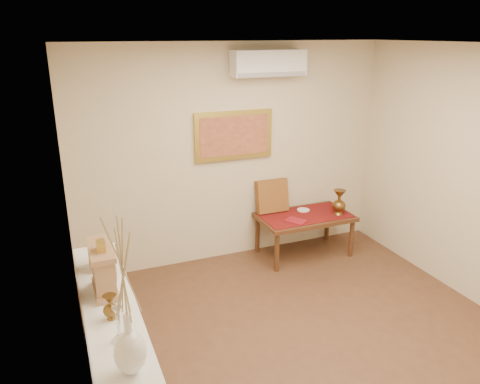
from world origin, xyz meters
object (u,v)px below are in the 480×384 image
mantel_clock (104,271)px  wooden_chest (99,254)px  white_vase (125,298)px  brass_urn_tall (339,199)px  display_ledge (115,360)px  low_table (305,220)px

mantel_clock → wooden_chest: size_ratio=1.68×
white_vase → wooden_chest: (-0.02, 1.35, -0.36)m
brass_urn_tall → mantel_clock: bearing=-153.0°
brass_urn_tall → mantel_clock: size_ratio=0.98×
wooden_chest → white_vase: bearing=-88.9°
display_ledge → low_table: bearing=35.1°
white_vase → low_table: bearing=45.1°
white_vase → display_ledge: bearing=92.1°
mantel_clock → low_table: bearing=32.7°
mantel_clock → low_table: (2.67, 1.72, -0.67)m
brass_urn_tall → display_ledge: bearing=-150.6°
display_ledge → low_table: size_ratio=1.68×
display_ledge → low_table: 3.27m
white_vase → display_ledge: white_vase is taller
white_vase → brass_urn_tall: 4.02m
wooden_chest → low_table: wooden_chest is taller
mantel_clock → wooden_chest: (0.00, 0.41, -0.05)m
brass_urn_tall → mantel_clock: mantel_clock is taller
wooden_chest → display_ledge: bearing=-90.3°
display_ledge → low_table: (2.67, 1.88, -0.01)m
low_table → wooden_chest: bearing=-154.0°
white_vase → mantel_clock: 0.99m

